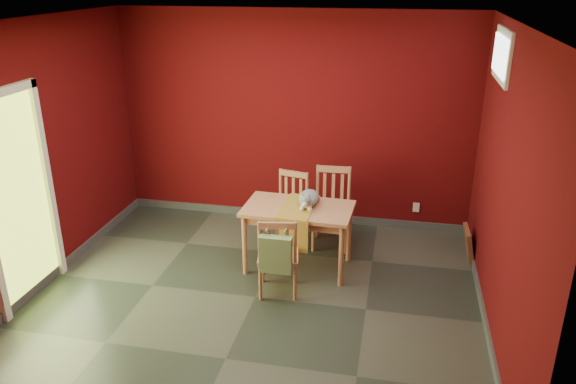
% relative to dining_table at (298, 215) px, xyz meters
% --- Properties ---
extents(ground, '(4.50, 4.50, 0.00)m').
position_rel_dining_table_xyz_m(ground, '(-0.31, -0.71, -0.64)').
color(ground, '#2D342D').
rests_on(ground, ground).
extents(room_shell, '(4.50, 4.50, 4.50)m').
position_rel_dining_table_xyz_m(room_shell, '(-0.31, -0.71, -0.59)').
color(room_shell, '#4A0709').
rests_on(room_shell, ground).
extents(doorway, '(0.06, 1.01, 2.13)m').
position_rel_dining_table_xyz_m(doorway, '(-2.54, -1.11, 0.49)').
color(doorway, '#B7D838').
rests_on(doorway, ground).
extents(window, '(0.05, 0.90, 0.50)m').
position_rel_dining_table_xyz_m(window, '(1.92, 0.29, 1.71)').
color(window, white).
rests_on(window, room_shell).
extents(outlet_plate, '(0.08, 0.02, 0.12)m').
position_rel_dining_table_xyz_m(outlet_plate, '(1.29, 1.28, -0.34)').
color(outlet_plate, silver).
rests_on(outlet_plate, room_shell).
extents(dining_table, '(1.20, 0.73, 0.73)m').
position_rel_dining_table_xyz_m(dining_table, '(0.00, 0.00, 0.00)').
color(dining_table, '#B17553').
rests_on(dining_table, ground).
extents(table_runner, '(0.37, 0.73, 0.36)m').
position_rel_dining_table_xyz_m(table_runner, '(0.00, -0.12, 0.04)').
color(table_runner, olive).
rests_on(table_runner, dining_table).
extents(chair_far_left, '(0.49, 0.49, 0.88)m').
position_rel_dining_table_xyz_m(chair_far_left, '(-0.23, 0.61, -0.19)').
color(chair_far_left, '#B17553').
rests_on(chair_far_left, ground).
extents(chair_far_right, '(0.46, 0.46, 0.95)m').
position_rel_dining_table_xyz_m(chair_far_right, '(0.29, 0.66, -0.15)').
color(chair_far_right, '#B17553').
rests_on(chair_far_right, ground).
extents(chair_near, '(0.47, 0.47, 0.87)m').
position_rel_dining_table_xyz_m(chair_near, '(-0.10, -0.58, -0.20)').
color(chair_near, '#B17553').
rests_on(chair_near, ground).
extents(tote_bag, '(0.32, 0.19, 0.44)m').
position_rel_dining_table_xyz_m(tote_bag, '(-0.07, -0.79, -0.08)').
color(tote_bag, '#6C8C59').
rests_on(tote_bag, chair_near).
extents(cat, '(0.40, 0.50, 0.22)m').
position_rel_dining_table_xyz_m(cat, '(0.10, 0.08, 0.20)').
color(cat, slate).
rests_on(cat, table_runner).
extents(picture_frame, '(0.14, 0.39, 0.39)m').
position_rel_dining_table_xyz_m(picture_frame, '(1.88, 0.55, -0.44)').
color(picture_frame, brown).
rests_on(picture_frame, ground).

